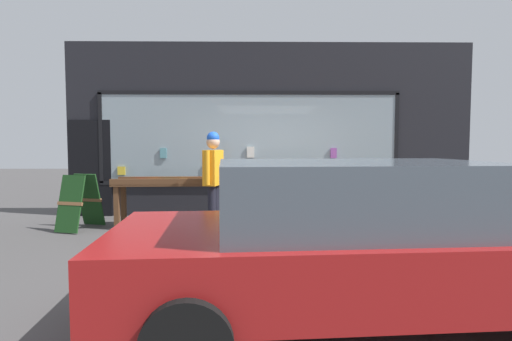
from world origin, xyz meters
TOP-DOWN VIEW (x-y plane):
  - ground_plane at (0.00, 0.00)m, footprint 40.00×40.00m
  - shopfront_facade at (-0.07, 2.39)m, footprint 8.82×0.29m
  - display_table_left at (-1.62, 1.10)m, footprint 2.75×0.68m
  - display_table_right at (1.62, 1.10)m, footprint 2.75×0.76m
  - person_browsing at (-1.07, 0.49)m, footprint 0.33×0.67m
  - small_dog at (-1.61, 0.19)m, footprint 0.20×0.53m
  - sandwich_board_sign at (-3.56, 0.89)m, footprint 0.67×0.92m
  - parked_car at (0.49, -3.01)m, footprint 4.28×2.20m

SIDE VIEW (x-z plane):
  - ground_plane at x=0.00m, z-range 0.00..0.00m
  - small_dog at x=-1.61m, z-range 0.07..0.47m
  - sandwich_board_sign at x=-3.56m, z-range 0.01..1.02m
  - parked_car at x=0.49m, z-range 0.04..1.45m
  - display_table_left at x=-1.62m, z-range 0.29..1.23m
  - display_table_right at x=1.62m, z-range 0.29..1.23m
  - person_browsing at x=-1.07m, z-range 0.17..1.95m
  - shopfront_facade at x=-0.07m, z-range -0.02..3.76m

